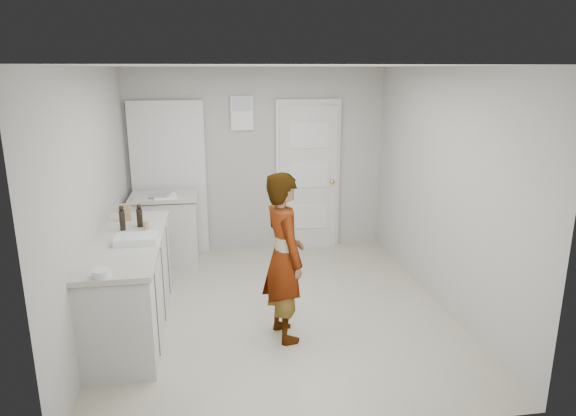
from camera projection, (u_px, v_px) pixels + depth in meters
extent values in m
plane|color=#AAA48F|center=(277.00, 309.00, 5.47)|extent=(4.00, 4.00, 0.00)
plane|color=#AAA8A1|center=(258.00, 161.00, 7.05)|extent=(3.50, 0.00, 3.50)
plane|color=#AAA8A1|center=(318.00, 270.00, 3.24)|extent=(3.50, 0.00, 3.50)
plane|color=#AAA8A1|center=(95.00, 202.00, 4.89)|extent=(0.00, 4.00, 4.00)
plane|color=#AAA8A1|center=(441.00, 189.00, 5.40)|extent=(0.00, 4.00, 4.00)
plane|color=silver|center=(276.00, 66.00, 4.81)|extent=(4.00, 4.00, 0.00)
cube|color=silver|center=(308.00, 178.00, 7.15)|extent=(0.80, 0.05, 2.00)
cube|color=silver|center=(308.00, 176.00, 7.17)|extent=(0.90, 0.04, 2.10)
sphere|color=#D8AF53|center=(332.00, 182.00, 7.17)|extent=(0.07, 0.07, 0.07)
cube|color=white|center=(242.00, 113.00, 6.82)|extent=(0.30, 0.02, 0.45)
cube|color=black|center=(169.00, 180.00, 6.91)|extent=(0.90, 0.05, 2.04)
cube|color=silver|center=(169.00, 180.00, 6.87)|extent=(0.98, 0.02, 2.10)
cube|color=silver|center=(131.00, 288.00, 4.95)|extent=(0.60, 1.90, 0.86)
cube|color=black|center=(134.00, 324.00, 5.06)|extent=(0.56, 1.86, 0.08)
cube|color=beige|center=(127.00, 242.00, 4.83)|extent=(0.64, 1.96, 0.05)
cube|color=silver|center=(166.00, 232.00, 6.65)|extent=(0.80, 0.55, 0.86)
cube|color=black|center=(168.00, 260.00, 6.76)|extent=(0.75, 0.54, 0.08)
cube|color=beige|center=(164.00, 197.00, 6.53)|extent=(0.84, 0.61, 0.05)
imported|color=silver|center=(284.00, 257.00, 4.72)|extent=(0.50, 0.65, 1.60)
cube|color=#96754B|center=(125.00, 212.00, 5.38)|extent=(0.12, 0.07, 0.18)
cylinder|color=tan|center=(146.00, 225.00, 5.11)|extent=(0.06, 0.06, 0.09)
cylinder|color=black|center=(140.00, 218.00, 5.18)|extent=(0.06, 0.06, 0.19)
sphere|color=black|center=(139.00, 207.00, 5.15)|extent=(0.05, 0.05, 0.05)
cylinder|color=black|center=(122.00, 220.00, 5.07)|extent=(0.06, 0.06, 0.21)
sphere|color=black|center=(121.00, 208.00, 5.04)|extent=(0.05, 0.05, 0.05)
cube|color=silver|center=(136.00, 239.00, 4.72)|extent=(0.38, 0.27, 0.07)
cube|color=silver|center=(136.00, 240.00, 4.73)|extent=(0.33, 0.22, 0.05)
cylinder|color=silver|center=(102.00, 273.00, 3.95)|extent=(0.14, 0.14, 0.05)
sphere|color=white|center=(99.00, 274.00, 3.94)|extent=(0.05, 0.05, 0.05)
sphere|color=white|center=(105.00, 273.00, 3.96)|extent=(0.05, 0.05, 0.05)
cube|color=white|center=(165.00, 196.00, 6.43)|extent=(0.33, 0.40, 0.01)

